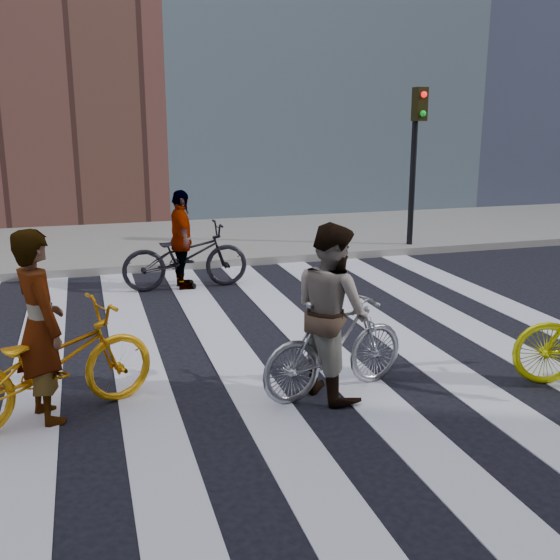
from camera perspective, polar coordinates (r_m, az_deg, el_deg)
name	(u,v)px	position (r m, az deg, el deg)	size (l,w,h in m)	color
ground	(286,363)	(7.64, 0.52, -7.21)	(100.00, 100.00, 0.00)	black
sidewalk_far	(186,241)	(14.70, -8.19, 3.38)	(100.00, 5.00, 0.15)	gray
zebra_crosswalk	(286,362)	(7.63, 0.52, -7.16)	(8.25, 10.00, 0.01)	silver
traffic_signal	(416,141)	(13.76, 11.77, 11.76)	(0.22, 0.42, 3.33)	black
bike_yellow_left	(49,365)	(6.48, -19.45, -6.96)	(0.71, 2.03, 1.07)	#F5A20D
bike_silver_mid	(335,346)	(6.69, 4.85, -5.72)	(0.48, 1.70, 1.02)	#94979D
bike_dark_rear	(185,256)	(10.84, -8.24, 2.06)	(0.72, 2.06, 1.08)	black
rider_left	(40,327)	(6.37, -20.17, -3.84)	(0.66, 0.43, 1.82)	slate
rider_mid	(332,311)	(6.56, 4.51, -2.67)	(0.86, 0.67, 1.78)	slate
rider_rear	(182,240)	(10.78, -8.55, 3.46)	(0.95, 0.40, 1.63)	slate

